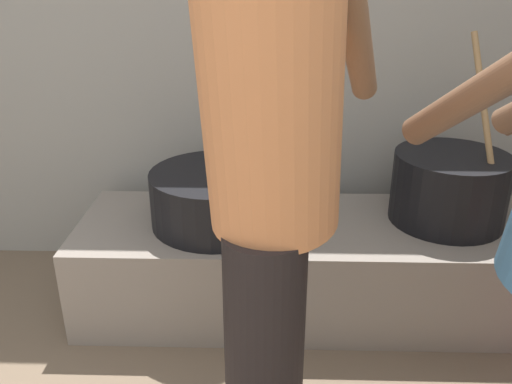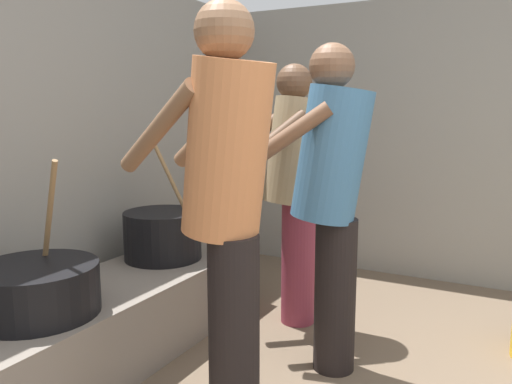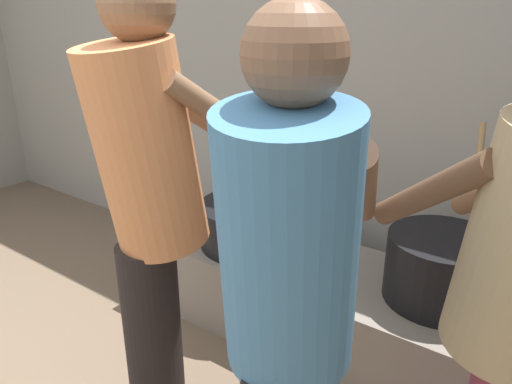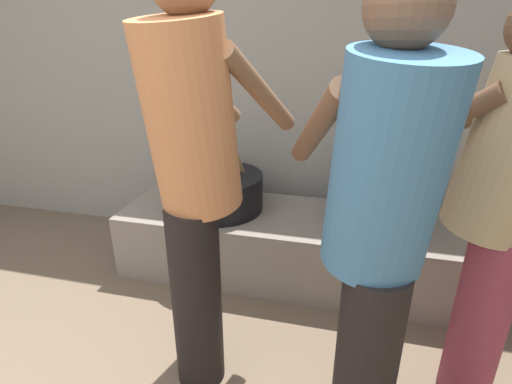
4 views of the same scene
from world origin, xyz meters
name	(u,v)px [view 3 (image 3 of 4)]	position (x,y,z in m)	size (l,w,h in m)	color
block_enclosure_rear	(277,99)	(0.00, 2.54, 1.03)	(5.75, 0.20, 2.05)	gray
hearth_ledge	(331,305)	(0.67, 2.02, 0.20)	(2.05, 0.60, 0.39)	slate
cooking_pot_main	(252,223)	(0.20, 2.02, 0.50)	(0.53, 0.53, 0.67)	black
cooking_pot_secondary	(442,268)	(1.13, 2.06, 0.53)	(0.45, 0.45, 0.73)	black
cook_in_orange_shirt	(151,201)	(0.41, 1.19, 0.95)	(0.50, 0.74, 1.65)	black
cook_in_blue_shirt	(287,312)	(1.05, 1.01, 0.89)	(0.53, 0.72, 1.56)	black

